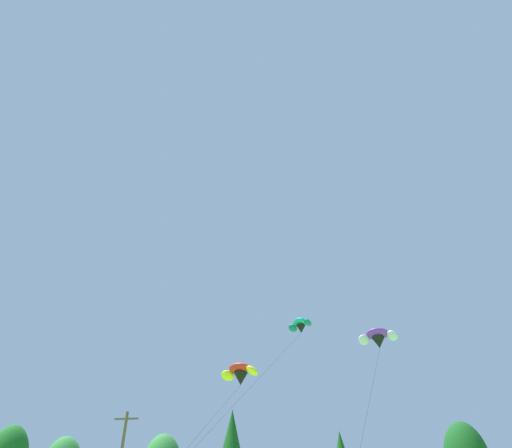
# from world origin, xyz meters

# --- Properties ---
(parafoil_kite_high_teal) EXTENTS (8.23, 19.68, 15.75)m
(parafoil_kite_high_teal) POSITION_xyz_m (1.14, 41.89, 16.60)
(parafoil_kite_high_teal) COLOR teal
(parafoil_kite_mid_purple) EXTENTS (5.19, 13.58, 12.05)m
(parafoil_kite_mid_purple) POSITION_xyz_m (7.23, 35.14, 12.89)
(parafoil_kite_mid_purple) COLOR purple
(parafoil_kite_far_red_yellow) EXTENTS (4.05, 14.82, 10.43)m
(parafoil_kite_far_red_yellow) POSITION_xyz_m (-3.51, 36.93, 11.21)
(parafoil_kite_far_red_yellow) COLOR red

